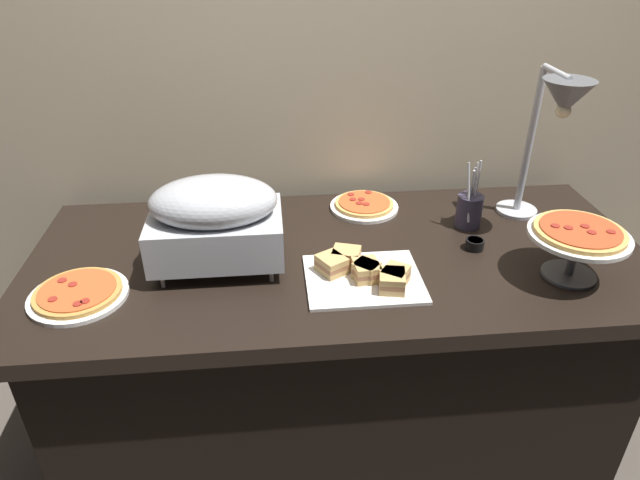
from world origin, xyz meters
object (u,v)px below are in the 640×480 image
at_px(sandwich_platter, 365,273).
at_px(sauce_cup_near, 475,244).
at_px(pizza_plate_center, 364,205).
at_px(pizza_plate_raised_stand, 578,238).
at_px(chafing_dish, 215,219).
at_px(pizza_plate_front, 78,294).
at_px(utensil_holder, 469,209).
at_px(heat_lamp, 557,113).

distance_m(sandwich_platter, sauce_cup_near, 0.40).
height_order(pizza_plate_center, sandwich_platter, sandwich_platter).
relative_size(pizza_plate_center, pizza_plate_raised_stand, 0.87).
distance_m(pizza_plate_center, sandwich_platter, 0.45).
bearing_deg(chafing_dish, pizza_plate_raised_stand, -8.92).
xyz_separation_m(chafing_dish, pizza_plate_center, (0.49, 0.32, -0.14)).
bearing_deg(pizza_plate_center, sauce_cup_near, -46.02).
distance_m(pizza_plate_front, sauce_cup_near, 1.17).
bearing_deg(sauce_cup_near, sandwich_platter, -159.56).
distance_m(sauce_cup_near, utensil_holder, 0.16).
height_order(chafing_dish, sauce_cup_near, chafing_dish).
xyz_separation_m(pizza_plate_raised_stand, sauce_cup_near, (-0.22, 0.17, -0.11)).
bearing_deg(pizza_plate_front, chafing_dish, 19.34).
bearing_deg(heat_lamp, chafing_dish, -173.46).
bearing_deg(sauce_cup_near, pizza_plate_front, -172.84).
height_order(pizza_plate_front, utensil_holder, utensil_holder).
xyz_separation_m(pizza_plate_front, utensil_holder, (1.19, 0.30, 0.05)).
bearing_deg(chafing_dish, heat_lamp, 6.54).
xyz_separation_m(pizza_plate_center, utensil_holder, (0.32, -0.16, 0.05)).
height_order(chafing_dish, sandwich_platter, chafing_dish).
relative_size(pizza_plate_front, sauce_cup_near, 4.59).
distance_m(pizza_plate_center, pizza_plate_raised_stand, 0.72).
distance_m(pizza_plate_raised_stand, sandwich_platter, 0.60).
bearing_deg(heat_lamp, utensil_holder, 166.87).
xyz_separation_m(heat_lamp, sauce_cup_near, (-0.23, -0.10, -0.38)).
bearing_deg(pizza_plate_front, sandwich_platter, 0.56).
bearing_deg(chafing_dish, sandwich_platter, -16.54).
xyz_separation_m(pizza_plate_front, sandwich_platter, (0.79, 0.01, 0.01)).
bearing_deg(sandwich_platter, pizza_plate_raised_stand, -3.36).
xyz_separation_m(pizza_plate_raised_stand, sandwich_platter, (-0.59, 0.03, -0.10)).
xyz_separation_m(sandwich_platter, sauce_cup_near, (0.37, 0.14, -0.01)).
bearing_deg(sandwich_platter, utensil_holder, 35.90).
distance_m(pizza_plate_center, sauce_cup_near, 0.43).
distance_m(chafing_dish, heat_lamp, 1.05).
bearing_deg(utensil_holder, chafing_dish, -168.56).
distance_m(heat_lamp, utensil_holder, 0.40).
xyz_separation_m(chafing_dish, utensil_holder, (0.81, 0.16, -0.09)).
xyz_separation_m(chafing_dish, pizza_plate_front, (-0.37, -0.13, -0.14)).
relative_size(heat_lamp, pizza_plate_front, 1.93).
distance_m(pizza_plate_raised_stand, utensil_holder, 0.38).
distance_m(chafing_dish, pizza_plate_front, 0.42).
bearing_deg(pizza_plate_front, pizza_plate_center, 27.71).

